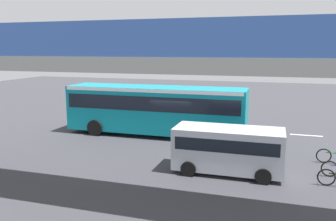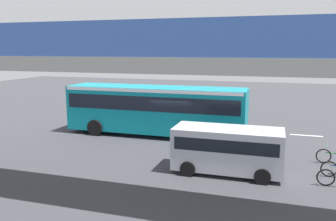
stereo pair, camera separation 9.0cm
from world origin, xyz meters
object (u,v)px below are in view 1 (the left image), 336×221
object	(u,v)px
city_bus	(155,106)
traffic_sign	(203,101)
parked_van	(228,147)
pedestrian	(166,113)
bicycle_green	(335,156)

from	to	relation	value
city_bus	traffic_sign	bearing A→B (deg)	-125.85
city_bus	parked_van	size ratio (longest dim) A/B	2.40
city_bus	pedestrian	bearing A→B (deg)	-84.69
city_bus	bicycle_green	xyz separation A→B (m)	(-10.24, 2.86, -1.51)
traffic_sign	bicycle_green	bearing A→B (deg)	141.46
city_bus	traffic_sign	world-z (taller)	city_bus
parked_van	city_bus	bearing A→B (deg)	-46.04
city_bus	traffic_sign	size ratio (longest dim) A/B	4.12
bicycle_green	traffic_sign	size ratio (longest dim) A/B	0.63
city_bus	traffic_sign	xyz separation A→B (m)	(-2.43, -3.37, 0.01)
parked_van	pedestrian	xyz separation A→B (m)	(5.69, -8.83, -0.30)
parked_van	bicycle_green	xyz separation A→B (m)	(-4.86, -2.73, -0.81)
pedestrian	city_bus	bearing A→B (deg)	95.31
city_bus	bicycle_green	world-z (taller)	city_bus
parked_van	bicycle_green	world-z (taller)	parked_van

